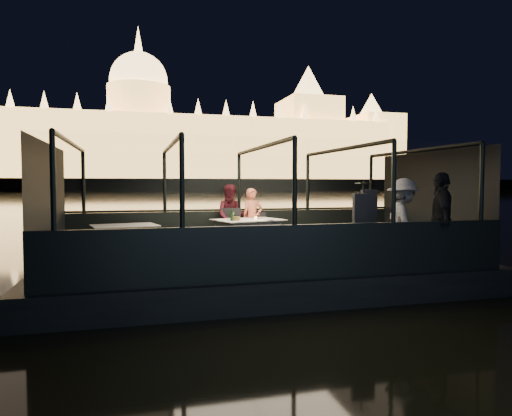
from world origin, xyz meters
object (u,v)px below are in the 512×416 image
object	(u,v)px
coat_stand	(363,220)
dining_table_aft	(125,240)
passenger_stripe	(403,221)
passenger_dark	(441,222)
chair_port_left	(233,232)
chair_port_right	(260,231)
dining_table_central	(248,236)
person_woman_coral	(252,218)
wine_bottle	(232,214)
person_man_maroon	(232,218)

from	to	relation	value
coat_stand	dining_table_aft	bearing A→B (deg)	148.64
passenger_stripe	passenger_dark	size ratio (longest dim) A/B	0.94
chair_port_left	chair_port_right	size ratio (longest dim) A/B	1.14
chair_port_left	dining_table_central	bearing A→B (deg)	-49.99
chair_port_left	chair_port_right	distance (m)	0.67
chair_port_right	person_woman_coral	size ratio (longest dim) A/B	0.59
person_woman_coral	wine_bottle	size ratio (longest dim) A/B	5.39
dining_table_central	chair_port_left	distance (m)	0.52
coat_stand	passenger_stripe	bearing A→B (deg)	10.94
dining_table_aft	chair_port_left	xyz separation A→B (m)	(2.43, 0.40, 0.06)
person_man_maroon	passenger_stripe	distance (m)	4.05
coat_stand	passenger_dark	xyz separation A→B (m)	(1.47, -0.22, -0.05)
chair_port_right	wine_bottle	xyz separation A→B (m)	(-0.87, -0.83, 0.47)
dining_table_central	coat_stand	xyz separation A→B (m)	(1.52, -2.50, 0.51)
dining_table_aft	passenger_dark	distance (m)	6.32
dining_table_aft	coat_stand	distance (m)	4.94
chair_port_left	person_woman_coral	size ratio (longest dim) A/B	0.67
chair_port_left	coat_stand	xyz separation A→B (m)	(1.77, -2.95, 0.45)
dining_table_central	wine_bottle	distance (m)	0.77
passenger_stripe	wine_bottle	world-z (taller)	passenger_stripe
person_woman_coral	dining_table_aft	bearing A→B (deg)	-177.13
person_woman_coral	person_man_maroon	size ratio (longest dim) A/B	0.94
dining_table_central	passenger_dark	size ratio (longest dim) A/B	0.81
dining_table_aft	wine_bottle	distance (m)	2.32
dining_table_aft	chair_port_right	distance (m)	3.12
person_man_maroon	wine_bottle	world-z (taller)	person_man_maroon
dining_table_central	chair_port_left	xyz separation A→B (m)	(-0.25, 0.45, 0.06)
coat_stand	wine_bottle	xyz separation A→B (m)	(-1.97, 2.17, 0.02)
chair_port_right	passenger_stripe	size ratio (longest dim) A/B	0.52
dining_table_aft	chair_port_left	world-z (taller)	chair_port_left
dining_table_aft	passenger_dark	size ratio (longest dim) A/B	0.74
person_woman_coral	wine_bottle	bearing A→B (deg)	-134.84
dining_table_central	coat_stand	bearing A→B (deg)	-58.72
dining_table_central	wine_bottle	xyz separation A→B (m)	(-0.45, -0.33, 0.53)
coat_stand	passenger_dark	bearing A→B (deg)	-8.46
dining_table_central	passenger_dark	bearing A→B (deg)	-42.31
wine_bottle	passenger_stripe	bearing A→B (deg)	-34.41
chair_port_right	passenger_stripe	distance (m)	3.50
chair_port_left	wine_bottle	size ratio (longest dim) A/B	3.63
chair_port_right	wine_bottle	distance (m)	1.29
person_woman_coral	coat_stand	bearing A→B (deg)	-78.89
passenger_stripe	passenger_dark	distance (m)	0.67
passenger_dark	wine_bottle	xyz separation A→B (m)	(-3.44, 2.39, 0.06)
dining_table_central	person_woman_coral	size ratio (longest dim) A/B	0.99
person_man_maroon	wine_bottle	distance (m)	1.09
coat_stand	person_man_maroon	world-z (taller)	coat_stand
dining_table_aft	person_man_maroon	world-z (taller)	person_man_maroon
chair_port_left	passenger_dark	size ratio (longest dim) A/B	0.55
dining_table_aft	person_man_maroon	distance (m)	2.56
dining_table_aft	person_woman_coral	bearing A→B (deg)	12.66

